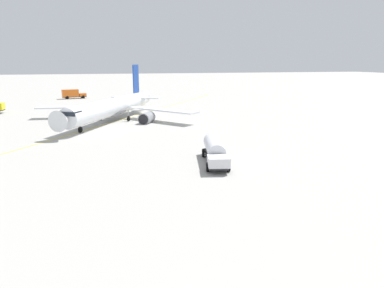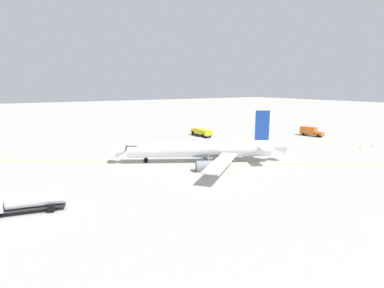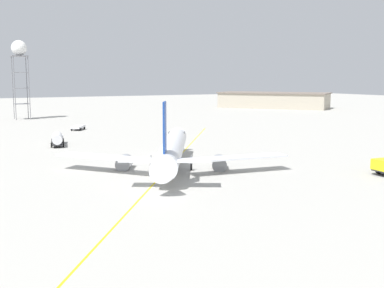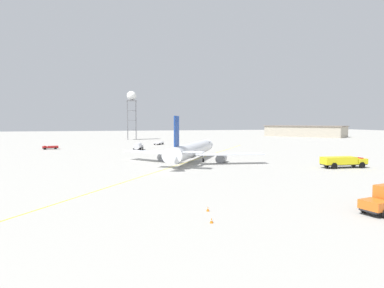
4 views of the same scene
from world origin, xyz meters
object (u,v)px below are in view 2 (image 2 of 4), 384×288
at_px(airliner_main, 202,150).
at_px(fuel_tanker_truck, 29,201).
at_px(catering_truck_truck, 310,131).
at_px(safety_cone_near, 360,147).
at_px(safety_cone_mid, 372,146).
at_px(fire_tender_truck, 202,132).

relative_size(airliner_main, fuel_tanker_truck, 3.46).
bearing_deg(catering_truck_truck, safety_cone_near, -27.01).
bearing_deg(catering_truck_truck, fuel_tanker_truck, -88.52).
distance_m(airliner_main, safety_cone_mid, 52.56).
bearing_deg(fire_tender_truck, catering_truck_truck, -117.02).
relative_size(fire_tender_truck, fuel_tanker_truck, 1.02).
bearing_deg(safety_cone_mid, fuel_tanker_truck, -90.27).
bearing_deg(safety_cone_mid, fire_tender_truck, -142.72).
height_order(catering_truck_truck, fire_tender_truck, catering_truck_truck).
height_order(fire_tender_truck, safety_cone_near, fire_tender_truck).
relative_size(airliner_main, fire_tender_truck, 3.38).
height_order(catering_truck_truck, safety_cone_near, catering_truck_truck).
distance_m(safety_cone_near, safety_cone_mid, 4.49).
bearing_deg(catering_truck_truck, fire_tender_truck, -132.97).
distance_m(fire_tender_truck, safety_cone_near, 48.27).
bearing_deg(airliner_main, fuel_tanker_truck, 45.58).
bearing_deg(fuel_tanker_truck, catering_truck_truck, -154.00).
height_order(airliner_main, safety_cone_near, airliner_main).
xyz_separation_m(airliner_main, fire_tender_truck, (-29.90, 20.06, -1.31)).
xyz_separation_m(fire_tender_truck, safety_cone_mid, (41.04, 31.25, -1.26)).
relative_size(safety_cone_near, safety_cone_mid, 1.00).
bearing_deg(safety_cone_near, safety_cone_mid, 77.58).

